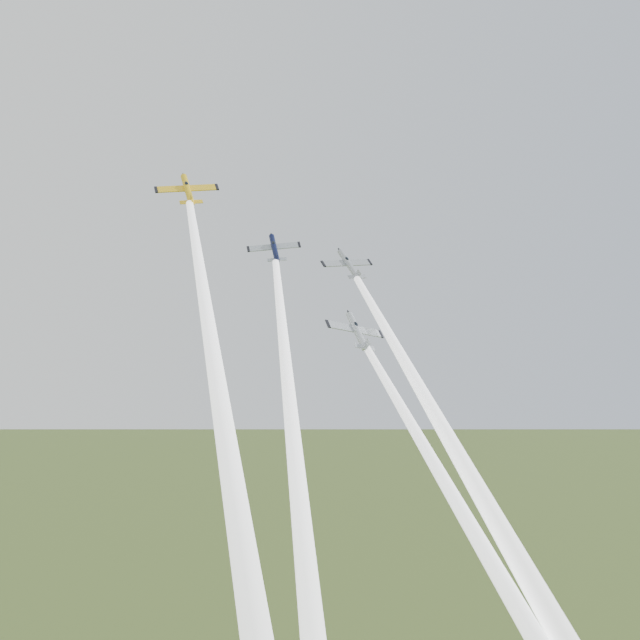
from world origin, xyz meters
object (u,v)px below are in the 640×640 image
(plane_navy, at_px, (274,248))
(plane_silver_low, at_px, (357,331))
(plane_yellow, at_px, (188,190))
(plane_silver_right, at_px, (349,264))

(plane_navy, bearing_deg, plane_silver_low, -44.07)
(plane_silver_low, bearing_deg, plane_navy, 113.91)
(plane_yellow, xyz_separation_m, plane_silver_right, (23.81, -0.28, -8.69))
(plane_yellow, distance_m, plane_silver_right, 25.35)
(plane_silver_low, bearing_deg, plane_silver_right, 63.63)
(plane_navy, bearing_deg, plane_yellow, -152.36)
(plane_navy, distance_m, plane_silver_right, 10.99)
(plane_navy, relative_size, plane_silver_low, 0.88)
(plane_yellow, bearing_deg, plane_silver_low, -17.09)
(plane_silver_low, bearing_deg, plane_yellow, 149.22)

